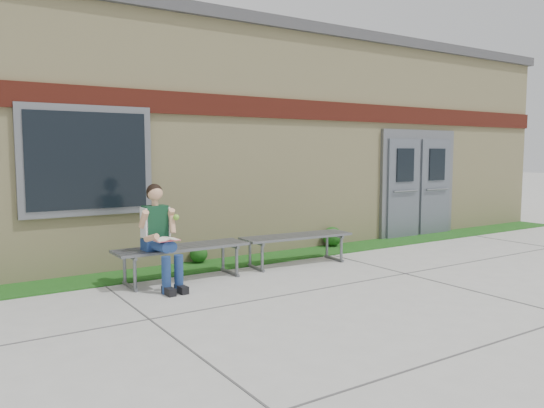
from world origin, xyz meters
TOP-DOWN VIEW (x-y plane):
  - ground at (0.00, 0.00)m, footprint 80.00×80.00m
  - grass_strip at (0.00, 2.60)m, footprint 16.00×0.80m
  - school_building at (-0.00, 5.99)m, footprint 16.20×6.22m
  - bench_left at (-1.98, 1.94)m, footprint 1.92×0.54m
  - bench_right at (0.02, 1.94)m, footprint 1.89×0.64m
  - girl at (-2.39, 1.73)m, footprint 0.50×0.82m
  - shrub_mid at (-1.30, 2.85)m, footprint 0.29×0.29m
  - shrub_east at (1.52, 2.85)m, footprint 0.37×0.37m

SIDE VIEW (x-z plane):
  - ground at x=0.00m, z-range 0.00..0.00m
  - grass_strip at x=0.00m, z-range 0.00..0.02m
  - shrub_mid at x=-1.30m, z-range 0.02..0.31m
  - shrub_east at x=1.52m, z-range 0.02..0.39m
  - bench_right at x=0.02m, z-range 0.13..0.62m
  - bench_left at x=-1.98m, z-range 0.14..0.63m
  - girl at x=-2.39m, z-range 0.04..1.44m
  - school_building at x=0.00m, z-range 0.00..4.20m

